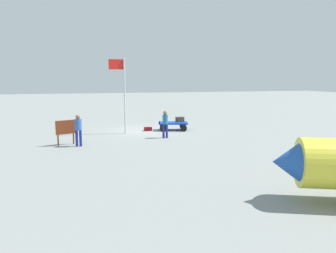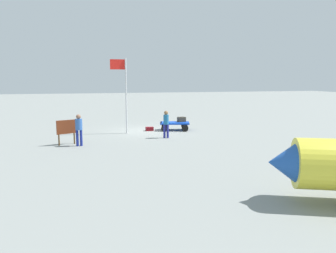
# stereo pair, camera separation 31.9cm
# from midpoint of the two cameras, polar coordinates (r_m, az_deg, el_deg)

# --- Properties ---
(ground_plane) EXTENTS (120.00, 120.00, 0.00)m
(ground_plane) POSITION_cam_midpoint_polar(r_m,az_deg,el_deg) (23.52, -4.32, -0.70)
(ground_plane) COLOR gray
(luggage_cart) EXTENTS (2.25, 1.77, 0.56)m
(luggage_cart) POSITION_cam_midpoint_polar(r_m,az_deg,el_deg) (23.61, 0.43, 0.40)
(luggage_cart) COLOR #0D3AB8
(luggage_cart) RESTS_ON ground
(suitcase_maroon) EXTENTS (0.60, 0.48, 0.34)m
(suitcase_maroon) POSITION_cam_midpoint_polar(r_m,az_deg,el_deg) (23.88, 1.64, 1.21)
(suitcase_maroon) COLOR #373126
(suitcase_maroon) RESTS_ON luggage_cart
(suitcase_grey) EXTENTS (0.52, 0.36, 0.26)m
(suitcase_grey) POSITION_cam_midpoint_polar(r_m,az_deg,el_deg) (23.44, -3.79, -0.41)
(suitcase_grey) COLOR maroon
(suitcase_grey) RESTS_ON ground
(worker_lead) EXTENTS (0.39, 0.39, 1.67)m
(worker_lead) POSITION_cam_midpoint_polar(r_m,az_deg,el_deg) (20.48, -0.92, 0.74)
(worker_lead) COLOR navy
(worker_lead) RESTS_ON ground
(worker_trailing) EXTENTS (0.38, 0.38, 1.71)m
(worker_trailing) POSITION_cam_midpoint_polar(r_m,az_deg,el_deg) (18.61, -15.40, -0.15)
(worker_trailing) COLOR navy
(worker_trailing) RESTS_ON ground
(flagpole) EXTENTS (1.05, 0.10, 4.91)m
(flagpole) POSITION_cam_midpoint_polar(r_m,az_deg,el_deg) (22.17, -8.12, 6.51)
(flagpole) COLOR silver
(flagpole) RESTS_ON ground
(signboard) EXTENTS (1.02, 0.46, 1.36)m
(signboard) POSITION_cam_midpoint_polar(r_m,az_deg,el_deg) (19.19, -17.39, -0.39)
(signboard) COLOR #4C3319
(signboard) RESTS_ON ground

